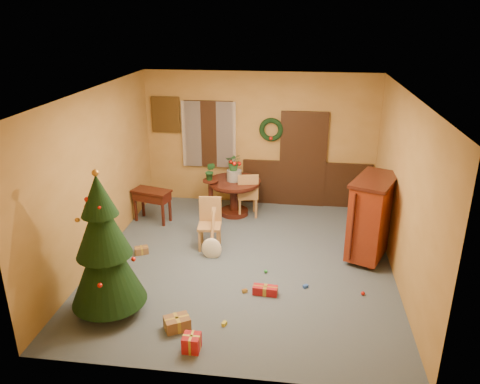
% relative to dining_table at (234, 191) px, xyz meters
% --- Properties ---
extents(room_envelope, '(5.50, 5.50, 5.50)m').
position_rel_dining_table_xyz_m(room_envelope, '(0.66, 0.72, 0.58)').
color(room_envelope, '#374651').
rests_on(room_envelope, ground).
extents(dining_table, '(1.11, 1.11, 0.76)m').
position_rel_dining_table_xyz_m(dining_table, '(0.00, 0.00, 0.00)').
color(dining_table, black).
rests_on(dining_table, floor).
extents(urn, '(0.31, 0.31, 0.22)m').
position_rel_dining_table_xyz_m(urn, '(-0.00, 0.00, 0.34)').
color(urn, slate).
rests_on(urn, dining_table).
extents(centerpiece_plant, '(0.33, 0.28, 0.36)m').
position_rel_dining_table_xyz_m(centerpiece_plant, '(-0.00, 0.00, 0.63)').
color(centerpiece_plant, '#1E4C23').
rests_on(centerpiece_plant, urn).
extents(chair_near, '(0.44, 0.44, 0.93)m').
position_rel_dining_table_xyz_m(chair_near, '(-0.23, -1.49, -0.03)').
color(chair_near, '#A47441').
rests_on(chair_near, floor).
extents(chair_far, '(0.50, 0.50, 0.97)m').
position_rel_dining_table_xyz_m(chair_far, '(0.29, -0.09, -0.02)').
color(chair_far, '#A47441').
rests_on(chair_far, floor).
extents(guitar, '(0.46, 0.60, 0.82)m').
position_rel_dining_table_xyz_m(guitar, '(-0.12, -1.91, -0.12)').
color(guitar, '#F2EACA').
rests_on(guitar, floor).
extents(plant_stand, '(0.32, 0.32, 0.83)m').
position_rel_dining_table_xyz_m(plant_stand, '(-0.46, -0.21, -0.02)').
color(plant_stand, black).
rests_on(plant_stand, floor).
extents(stand_plant, '(0.23, 0.20, 0.38)m').
position_rel_dining_table_xyz_m(stand_plant, '(-0.46, -0.21, 0.48)').
color(stand_plant, '#19471E').
rests_on(stand_plant, plant_stand).
extents(christmas_tree, '(1.05, 1.05, 2.16)m').
position_rel_dining_table_xyz_m(christmas_tree, '(-1.26, -3.67, 0.49)').
color(christmas_tree, '#382111').
rests_on(christmas_tree, floor).
extents(writing_desk, '(0.84, 0.56, 0.68)m').
position_rel_dining_table_xyz_m(writing_desk, '(-1.61, -0.56, -0.02)').
color(writing_desk, black).
rests_on(writing_desk, floor).
extents(sideboard, '(1.00, 1.29, 1.46)m').
position_rel_dining_table_xyz_m(sideboard, '(2.60, -1.51, 0.25)').
color(sideboard, '#4F1409').
rests_on(sideboard, floor).
extents(gift_a, '(0.41, 0.38, 0.18)m').
position_rel_dining_table_xyz_m(gift_a, '(-0.22, -3.93, -0.45)').
color(gift_a, brown).
rests_on(gift_a, floor).
extents(gift_b, '(0.22, 0.22, 0.22)m').
position_rel_dining_table_xyz_m(gift_b, '(0.08, -4.32, -0.42)').
color(gift_b, '#A51619').
rests_on(gift_b, floor).
extents(gift_c, '(0.28, 0.25, 0.13)m').
position_rel_dining_table_xyz_m(gift_c, '(-1.39, -1.94, -0.47)').
color(gift_c, brown).
rests_on(gift_c, floor).
extents(gift_d, '(0.38, 0.18, 0.13)m').
position_rel_dining_table_xyz_m(gift_d, '(0.90, -2.93, -0.47)').
color(gift_d, '#A51619').
rests_on(gift_d, floor).
extents(toy_a, '(0.09, 0.09, 0.05)m').
position_rel_dining_table_xyz_m(toy_a, '(1.52, -2.68, -0.51)').
color(toy_a, '#2851AE').
rests_on(toy_a, floor).
extents(toy_b, '(0.06, 0.06, 0.06)m').
position_rel_dining_table_xyz_m(toy_b, '(0.86, -2.32, -0.50)').
color(toy_b, '#268E34').
rests_on(toy_b, floor).
extents(toy_c, '(0.08, 0.09, 0.05)m').
position_rel_dining_table_xyz_m(toy_c, '(0.40, -3.77, -0.51)').
color(toy_c, gold).
rests_on(toy_c, floor).
extents(toy_d, '(0.06, 0.06, 0.06)m').
position_rel_dining_table_xyz_m(toy_d, '(2.39, -2.77, -0.50)').
color(toy_d, red).
rests_on(toy_d, floor).
extents(toy_e, '(0.09, 0.08, 0.05)m').
position_rel_dining_table_xyz_m(toy_e, '(0.59, -2.93, -0.51)').
color(toy_e, '#C0852D').
rests_on(toy_e, floor).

